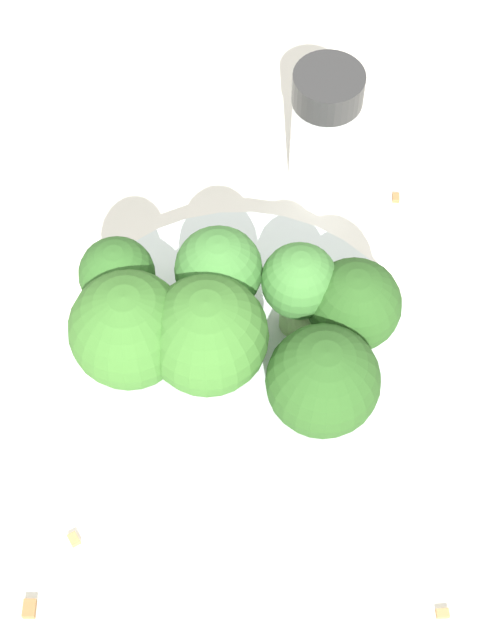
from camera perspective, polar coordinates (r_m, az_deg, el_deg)
name	(u,v)px	position (r m, az deg, el deg)	size (l,w,h in m)	color
ground_plane	(240,386)	(0.53, 0.00, -3.56)	(3.00, 3.00, 0.00)	silver
bowl	(240,371)	(0.52, 0.00, -2.76)	(0.17, 0.17, 0.03)	silver
broccoli_floret_0	(117,278)	(0.49, -6.55, 2.27)	(0.04, 0.04, 0.05)	#7A9E5B
broccoli_floret_1	(354,307)	(0.49, 6.09, 0.70)	(0.04, 0.04, 0.05)	#84AD66
broccoli_floret_2	(323,382)	(0.46, 4.44, -3.33)	(0.05, 0.05, 0.05)	#8EB770
broccoli_floret_3	(207,337)	(0.47, -1.75, -0.90)	(0.05, 0.05, 0.06)	#8EB770
broccoli_floret_4	(129,331)	(0.47, -5.94, -0.57)	(0.05, 0.05, 0.06)	#8EB770
broccoli_floret_5	(219,272)	(0.48, -1.15, 2.57)	(0.04, 0.04, 0.06)	#8EB770
broccoli_floret_6	(299,285)	(0.48, 3.17, 1.87)	(0.04, 0.04, 0.06)	#84AD66
pepper_shaker	(324,129)	(0.57, 4.51, 10.14)	(0.04, 0.04, 0.08)	silver
almond_crumb_1	(29,607)	(0.49, -11.21, -14.80)	(0.01, 0.01, 0.01)	olive
almond_crumb_2	(443,613)	(0.49, 10.78, -15.08)	(0.01, 0.00, 0.01)	#AD7F4C
almond_crumb_3	(73,538)	(0.50, -8.87, -11.42)	(0.01, 0.00, 0.01)	#AD7F4C
almond_crumb_4	(396,196)	(0.60, 8.33, 6.55)	(0.01, 0.00, 0.01)	olive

